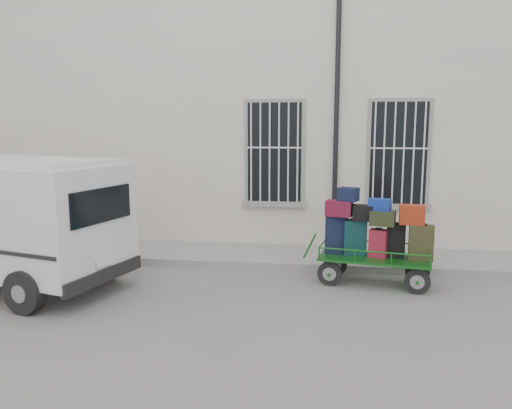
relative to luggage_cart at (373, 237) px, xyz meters
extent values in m
plane|color=slate|center=(-1.60, -0.77, -0.87)|extent=(80.00, 80.00, 0.00)
cube|color=beige|center=(-1.60, 4.73, 2.13)|extent=(24.00, 5.00, 6.00)
cylinder|color=black|center=(-0.65, 2.15, 1.93)|extent=(0.11, 0.11, 5.60)
cube|color=black|center=(-2.00, 2.21, 1.38)|extent=(1.20, 0.08, 2.20)
cube|color=gray|center=(-2.00, 2.19, 0.22)|extent=(1.45, 0.22, 0.12)
cube|color=black|center=(0.70, 2.21, 1.38)|extent=(1.20, 0.08, 2.20)
cube|color=gray|center=(0.70, 2.19, 0.22)|extent=(1.45, 0.22, 0.12)
cube|color=gray|center=(-1.60, 1.43, -0.79)|extent=(24.00, 1.70, 0.15)
cylinder|color=black|center=(-0.77, -0.23, -0.65)|extent=(0.44, 0.13, 0.44)
cylinder|color=gray|center=(-0.77, -0.23, -0.65)|extent=(0.25, 0.12, 0.24)
cylinder|color=black|center=(-0.65, 0.43, -0.65)|extent=(0.44, 0.13, 0.44)
cylinder|color=gray|center=(-0.65, 0.43, -0.65)|extent=(0.25, 0.12, 0.24)
cylinder|color=black|center=(0.70, -0.50, -0.65)|extent=(0.44, 0.13, 0.44)
cylinder|color=gray|center=(0.70, -0.50, -0.65)|extent=(0.25, 0.12, 0.24)
cylinder|color=black|center=(0.83, 0.16, -0.65)|extent=(0.44, 0.13, 0.44)
cylinder|color=gray|center=(0.83, 0.16, -0.65)|extent=(0.25, 0.12, 0.24)
cube|color=#145B19|center=(0.03, -0.04, -0.38)|extent=(2.07, 1.22, 0.04)
cylinder|color=#145B19|center=(-1.14, 0.18, -0.25)|extent=(0.26, 0.08, 0.49)
cube|color=black|center=(-0.65, 0.18, 0.00)|extent=(0.41, 0.26, 0.71)
cube|color=black|center=(-0.65, 0.18, 0.36)|extent=(0.18, 0.15, 0.03)
cube|color=#0C2E2B|center=(-0.32, 0.09, -0.04)|extent=(0.41, 0.24, 0.65)
cube|color=black|center=(-0.32, 0.09, 0.30)|extent=(0.18, 0.15, 0.03)
cube|color=maroon|center=(0.08, -0.06, -0.10)|extent=(0.35, 0.29, 0.51)
cube|color=black|center=(0.08, -0.06, 0.16)|extent=(0.14, 0.12, 0.03)
cube|color=black|center=(0.40, 0.03, -0.06)|extent=(0.32, 0.25, 0.60)
cube|color=black|center=(0.40, 0.03, 0.25)|extent=(0.14, 0.14, 0.03)
cube|color=#2A2C16|center=(0.80, -0.18, -0.04)|extent=(0.44, 0.27, 0.63)
cube|color=black|center=(0.80, -0.18, 0.28)|extent=(0.18, 0.14, 0.03)
cube|color=#551127|center=(-0.62, 0.09, 0.49)|extent=(0.52, 0.37, 0.28)
cube|color=black|center=(-0.17, 0.05, 0.43)|extent=(0.43, 0.27, 0.28)
cube|color=black|center=(0.14, -0.10, 0.37)|extent=(0.49, 0.40, 0.25)
cube|color=maroon|center=(0.63, -0.11, 0.44)|extent=(0.46, 0.32, 0.34)
cube|color=black|center=(-0.46, 0.09, 0.76)|extent=(0.42, 0.38, 0.24)
cube|color=navy|center=(0.09, 0.00, 0.59)|extent=(0.43, 0.35, 0.20)
cube|color=silver|center=(-6.56, -0.92, 0.42)|extent=(4.76, 2.99, 1.81)
cube|color=black|center=(-4.42, -1.49, 0.72)|extent=(0.40, 1.37, 0.55)
cube|color=black|center=(-4.43, -1.49, -0.43)|extent=(0.58, 1.82, 0.22)
cube|color=white|center=(-4.39, -1.50, -0.20)|extent=(0.14, 0.42, 0.12)
cylinder|color=black|center=(-5.39, -2.19, -0.52)|extent=(0.72, 0.39, 0.68)
cylinder|color=black|center=(-4.92, -0.40, -0.52)|extent=(0.72, 0.39, 0.68)
camera|label=1|loc=(-0.96, -8.95, 1.97)|focal=35.00mm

